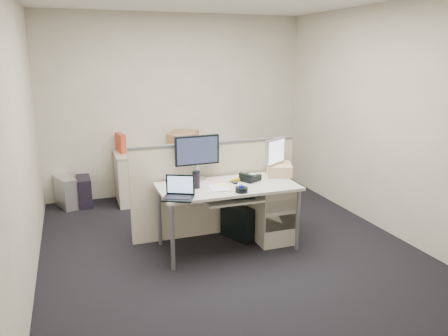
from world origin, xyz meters
name	(u,v)px	position (x,y,z in m)	size (l,w,h in m)	color
floor	(228,247)	(0.00, 0.00, -0.01)	(4.00, 4.50, 0.01)	black
wall_back	(177,106)	(0.00, 2.25, 1.35)	(4.00, 0.02, 2.70)	#B2A99A
wall_front	(360,189)	(0.00, -2.25, 1.35)	(4.00, 0.02, 2.70)	#B2A99A
wall_left	(20,141)	(-2.00, 0.00, 1.35)	(0.02, 4.50, 2.70)	#B2A99A
wall_right	(384,120)	(2.00, 0.00, 1.35)	(0.02, 4.50, 2.70)	#B2A99A
desk	(228,191)	(0.00, 0.00, 0.66)	(1.50, 0.75, 0.73)	beige
keyboard_tray	(233,200)	(0.00, -0.18, 0.62)	(0.62, 0.32, 0.02)	beige
drawer_pedestal	(271,213)	(0.55, 0.05, 0.33)	(0.40, 0.55, 0.65)	#BDB2A0
cubicle_partition	(215,189)	(0.00, 0.45, 0.55)	(2.00, 0.06, 1.10)	beige
back_counter	(184,174)	(0.00, 1.93, 0.36)	(2.00, 0.60, 0.72)	#BDB2A0
monitor_main	(197,158)	(-0.25, 0.32, 0.99)	(0.51, 0.20, 0.51)	black
monitor_small	(275,158)	(0.65, 0.18, 0.95)	(0.35, 0.18, 0.43)	#B7B7BC
laptop	(178,188)	(-0.62, -0.28, 0.84)	(0.29, 0.22, 0.22)	black
trackball	(242,190)	(0.05, -0.28, 0.76)	(0.13, 0.13, 0.05)	black
desk_phone	(250,178)	(0.30, 0.08, 0.76)	(0.20, 0.17, 0.07)	black
paper_stack	(220,188)	(-0.12, -0.08, 0.74)	(0.20, 0.26, 0.01)	silver
sticky_pad	(223,185)	(-0.05, 0.00, 0.74)	(0.08, 0.08, 0.01)	#FEF34D
travel_mug	(196,180)	(-0.35, 0.02, 0.82)	(0.08, 0.08, 0.17)	black
banana	(236,180)	(0.14, 0.10, 0.75)	(0.20, 0.05, 0.04)	gold
cellphone	(235,182)	(0.10, 0.05, 0.74)	(0.05, 0.10, 0.01)	black
manila_folders	(279,169)	(0.72, 0.20, 0.80)	(0.27, 0.35, 0.13)	#D7B881
keyboard	(232,196)	(0.00, -0.14, 0.64)	(0.48, 0.17, 0.03)	black
pc_tower_desk	(238,222)	(0.20, 0.20, 0.20)	(0.17, 0.42, 0.39)	black
pc_tower_spare_dark	(84,191)	(-1.45, 2.03, 0.21)	(0.18, 0.44, 0.41)	black
pc_tower_spare_silver	(66,192)	(-1.70, 2.03, 0.22)	(0.19, 0.47, 0.44)	#B7B7BC
cardboard_box_left	(182,143)	(-0.05, 1.81, 0.86)	(0.37, 0.28, 0.28)	#9E6D4E
cardboard_box_right	(185,140)	(0.06, 2.05, 0.86)	(0.38, 0.30, 0.28)	#9E6D4E
red_binder	(121,144)	(-0.90, 2.03, 0.87)	(0.07, 0.31, 0.29)	#BB3922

